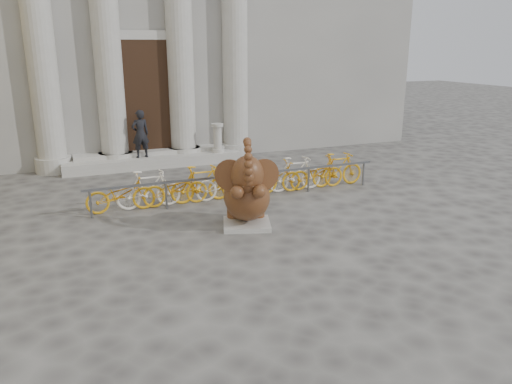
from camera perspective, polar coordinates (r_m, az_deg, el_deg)
name	(u,v)px	position (r m, az deg, el deg)	size (l,w,h in m)	color
ground	(258,278)	(9.10, 0.18, -9.80)	(80.00, 80.00, 0.00)	#474442
entrance_steps	(153,161)	(17.65, -11.65, 3.52)	(6.00, 1.20, 0.36)	#A8A59E
elephant_statue	(247,195)	(11.28, -1.08, -0.30)	(1.42, 1.69, 2.13)	#A8A59E
bike_rack	(238,180)	(13.59, -2.12, 1.40)	(8.16, 0.53, 1.00)	slate
pedestrian	(140,134)	(17.26, -13.07, 6.49)	(0.59, 0.39, 1.61)	black
balustrade_post	(218,139)	(17.78, -4.41, 6.05)	(0.42, 0.42, 1.02)	#A8A59E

